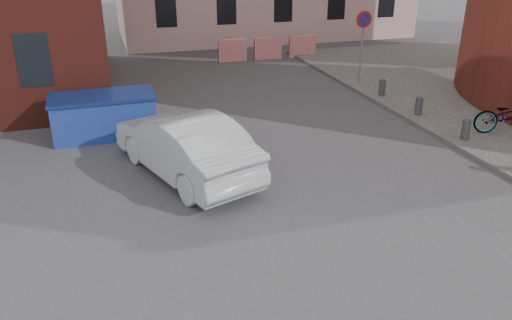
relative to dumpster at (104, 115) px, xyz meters
name	(u,v)px	position (x,y,z in m)	size (l,w,h in m)	color
ground	(307,246)	(3.30, -6.88, -0.60)	(120.00, 120.00, 0.00)	#38383A
no_parking_sign	(363,32)	(9.30, 2.60, 1.42)	(0.60, 0.09, 2.65)	gray
bollards	(466,130)	(9.30, -3.48, -0.20)	(0.22, 9.02, 0.55)	#3A3A3D
barriers	(268,48)	(7.50, 8.12, -0.10)	(4.70, 0.18, 1.00)	red
dumpster	(104,115)	(0.00, 0.00, 0.00)	(2.86, 1.51, 1.19)	navy
silver_car	(184,145)	(1.73, -3.21, 0.14)	(1.57, 4.50, 1.48)	#B3B5BA
bicycle	(510,116)	(10.73, -3.43, 0.03)	(0.67, 1.92, 1.01)	black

